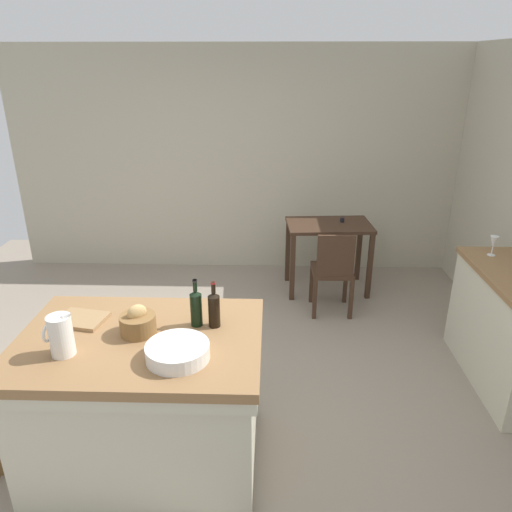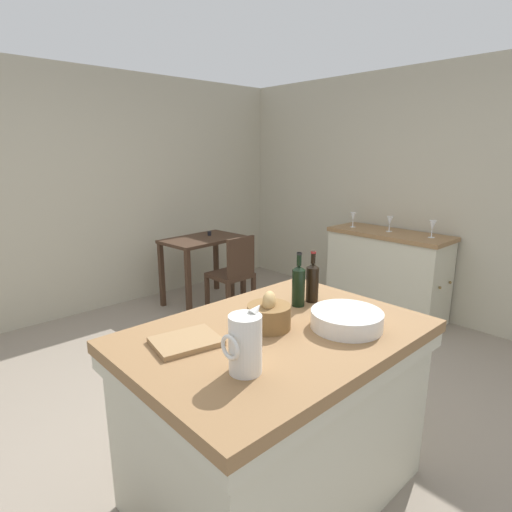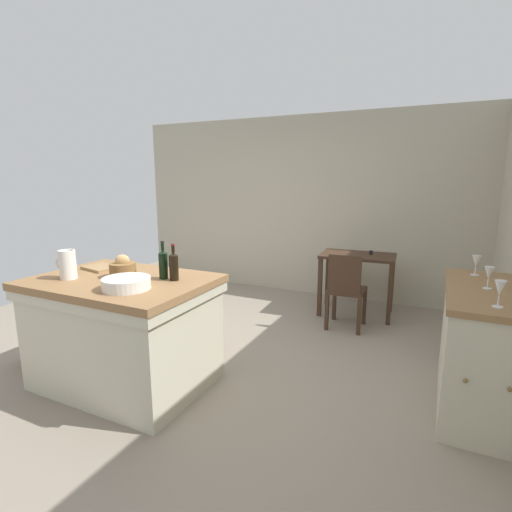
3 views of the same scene
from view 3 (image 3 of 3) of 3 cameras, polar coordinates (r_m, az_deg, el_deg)
name	(u,v)px [view 3 (image 3 of 3)]	position (r m, az deg, el deg)	size (l,w,h in m)	color
ground_plane	(207,359)	(3.90, -7.16, -14.78)	(6.76, 6.76, 0.00)	gray
wall_back	(300,206)	(5.86, 6.48, 7.28)	(5.32, 0.12, 2.60)	#B2AA93
island_table	(124,328)	(3.45, -18.85, -9.95)	(1.44, 1.01, 0.92)	olive
side_cabinet	(479,348)	(3.42, 29.95, -11.62)	(0.52, 1.28, 0.92)	olive
writing_desk	(357,265)	(5.03, 14.71, -1.22)	(0.94, 0.62, 0.83)	#3D281C
wooden_chair	(346,289)	(4.53, 13.10, -4.70)	(0.41, 0.41, 0.89)	#3D281C
pitcher	(68,264)	(3.45, -25.99, -1.08)	(0.17, 0.13, 0.28)	silver
wash_bowl	(126,283)	(2.98, -18.53, -3.84)	(0.35, 0.35, 0.09)	silver
bread_basket	(123,269)	(3.35, -19.01, -1.81)	(0.21, 0.21, 0.19)	brown
cutting_board	(101,268)	(3.72, -21.86, -1.61)	(0.29, 0.22, 0.02)	#99754C
wine_bottle_dark	(174,266)	(3.12, -12.02, -1.40)	(0.07, 0.07, 0.29)	black
wine_bottle_amber	(163,264)	(3.19, -13.50, -1.11)	(0.07, 0.07, 0.30)	black
wine_glass_far_left	(500,289)	(2.84, 32.25, -4.13)	(0.07, 0.07, 0.17)	white
wine_glass_left	(489,274)	(3.27, 31.08, -2.25)	(0.07, 0.07, 0.16)	white
wine_glass_middle	(476,262)	(3.68, 29.68, -0.74)	(0.07, 0.07, 0.17)	white
wicker_hamper	(40,347)	(4.26, -29.18, -11.60)	(0.30, 0.30, 0.31)	brown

